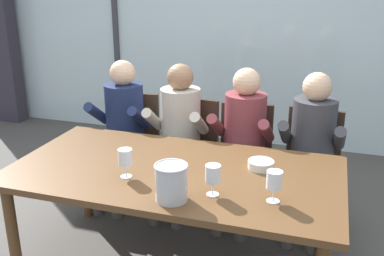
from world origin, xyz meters
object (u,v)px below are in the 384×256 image
chair_near_curtain (133,137)px  chair_right_of_center (311,158)px  person_beige_jumper (178,129)px  wine_glass_by_left_taster (274,181)px  person_maroon_top (242,136)px  person_charcoal_jacket (311,144)px  ice_bucket_primary (171,182)px  wine_glass_near_bucket (125,158)px  chair_center (245,151)px  tasting_bowl (261,165)px  person_navy_polo (121,123)px  wine_glass_center_pour (213,175)px  dining_table (175,179)px  chair_left_of_center (190,144)px

chair_near_curtain → chair_right_of_center: bearing=-7.3°
person_beige_jumper → wine_glass_by_left_taster: (0.89, -1.03, 0.16)m
person_maroon_top → wine_glass_by_left_taster: bearing=-67.9°
person_charcoal_jacket → ice_bucket_primary: (-0.65, -1.17, 0.14)m
wine_glass_by_left_taster → wine_glass_near_bucket: 0.87m
chair_center → tasting_bowl: 0.83m
person_beige_jumper → ice_bucket_primary: person_beige_jumper is taller
person_charcoal_jacket → tasting_bowl: 0.69m
person_navy_polo → wine_glass_near_bucket: person_navy_polo is taller
person_navy_polo → wine_glass_by_left_taster: size_ratio=6.87×
person_beige_jumper → person_navy_polo: bearing=178.2°
chair_center → wine_glass_center_pour: (0.05, -1.18, 0.33)m
wine_glass_near_bucket → wine_glass_center_pour: 0.55m
person_navy_polo → wine_glass_by_left_taster: 1.74m
dining_table → chair_left_of_center: 0.98m
person_charcoal_jacket → ice_bucket_primary: 1.35m
chair_right_of_center → person_maroon_top: size_ratio=0.73×
chair_near_curtain → person_maroon_top: size_ratio=0.73×
person_navy_polo → person_maroon_top: (1.02, 0.00, 0.00)m
ice_bucket_primary → wine_glass_center_pour: bearing=31.9°
wine_glass_near_bucket → wine_glass_by_left_taster: bearing=-2.5°
chair_right_of_center → tasting_bowl: size_ratio=5.44×
person_charcoal_jacket → ice_bucket_primary: size_ratio=5.89×
chair_near_curtain → chair_left_of_center: 0.52m
chair_left_of_center → ice_bucket_primary: ice_bucket_primary is taller
person_navy_polo → wine_glass_near_bucket: bearing=-62.3°
chair_right_of_center → wine_glass_near_bucket: 1.55m
chair_center → person_navy_polo: bearing=-178.6°
chair_center → person_beige_jumper: person_beige_jumper is taller
dining_table → person_maroon_top: person_maroon_top is taller
ice_bucket_primary → wine_glass_near_bucket: (-0.35, 0.18, 0.01)m
chair_center → wine_glass_by_left_taster: 1.26m
chair_near_curtain → person_navy_polo: 0.23m
person_charcoal_jacket → person_beige_jumper: bearing=-178.6°
person_maroon_top → person_charcoal_jacket: same height
chair_right_of_center → tasting_bowl: chair_right_of_center is taller
person_charcoal_jacket → wine_glass_near_bucket: bearing=-134.1°
ice_bucket_primary → wine_glass_near_bucket: 0.40m
wine_glass_by_left_taster → wine_glass_near_bucket: size_ratio=1.00×
chair_left_of_center → wine_glass_center_pour: bearing=-60.3°
person_navy_polo → person_beige_jumper: (0.50, 0.00, 0.00)m
chair_right_of_center → wine_glass_near_bucket: wine_glass_near_bucket is taller
chair_center → chair_right_of_center: same height
person_charcoal_jacket → ice_bucket_primary: person_charcoal_jacket is taller
chair_center → ice_bucket_primary: ice_bucket_primary is taller
dining_table → chair_left_of_center: (-0.21, 0.95, -0.14)m
chair_center → wine_glass_by_left_taster: (0.37, -1.15, 0.33)m
person_navy_polo → tasting_bowl: 1.41m
dining_table → ice_bucket_primary: ice_bucket_primary is taller
person_charcoal_jacket → wine_glass_center_pour: (-0.46, -1.05, 0.16)m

